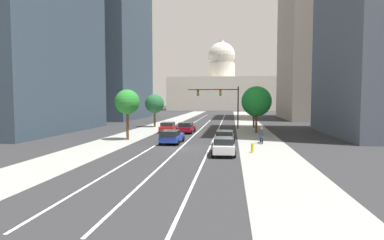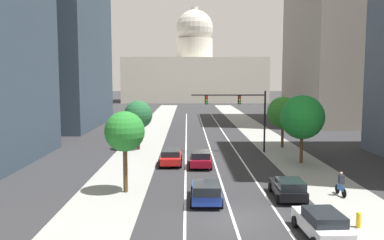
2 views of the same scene
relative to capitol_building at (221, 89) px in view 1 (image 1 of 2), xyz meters
name	(u,v)px [view 1 (image 1 of 2)]	position (x,y,z in m)	size (l,w,h in m)	color
ground_plane	(209,121)	(0.00, -81.20, -10.16)	(400.00, 400.00, 0.00)	#2B2B2D
sidewalk_left	(169,122)	(-8.23, -86.20, -10.15)	(5.05, 130.00, 0.01)	gray
sidewalk_right	(247,123)	(8.23, -86.20, -10.15)	(5.05, 130.00, 0.01)	gray
lane_stripe_left	(187,126)	(-2.85, -96.20, -10.15)	(0.16, 90.00, 0.01)	white
lane_stripe_center	(203,127)	(0.00, -96.20, -10.15)	(0.16, 90.00, 0.01)	white
lane_stripe_right	(219,127)	(2.85, -96.20, -10.15)	(0.16, 90.00, 0.01)	white
office_tower_far_left	(104,41)	(-27.43, -74.66, 9.58)	(19.47, 26.04, 39.41)	#334251
office_tower_far_right	(324,33)	(27.55, -69.34, 11.14)	(19.72, 25.58, 42.53)	#9E9384
capitol_building	(221,89)	(0.00, 0.00, 0.00)	(49.37, 23.59, 33.36)	beige
car_blue	(172,136)	(-1.43, -118.19, -9.36)	(2.21, 4.51, 1.51)	#1E389E
car_white	(223,146)	(4.28, -124.27, -9.36)	(2.15, 4.50, 1.52)	silver
car_red	(168,127)	(-4.28, -106.35, -9.37)	(2.13, 4.48, 1.48)	red
car_black	(225,137)	(4.27, -117.40, -9.39)	(2.18, 4.45, 1.47)	black
car_crimson	(186,127)	(-1.43, -107.27, -9.34)	(2.25, 4.68, 1.55)	maroon
traffic_signal_mast	(222,98)	(3.41, -99.78, -5.15)	(8.32, 0.39, 6.91)	black
fire_hydrant	(252,147)	(6.85, -122.81, -9.69)	(0.26, 0.35, 0.91)	yellow
cyclist	(261,136)	(8.20, -116.71, -9.31)	(0.38, 1.70, 1.72)	black
street_tree_far_right	(254,103)	(8.75, -96.83, -5.94)	(3.78, 3.78, 6.12)	#51381E
street_tree_mid_left	(155,104)	(-8.39, -98.00, -6.08)	(3.31, 3.31, 5.75)	#51381E
street_tree_mid_right	(257,101)	(8.48, -105.75, -5.63)	(4.29, 4.29, 6.69)	#51381E
street_tree_near_left	(127,102)	(-7.22, -115.65, -5.70)	(2.92, 2.92, 5.95)	#51381E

